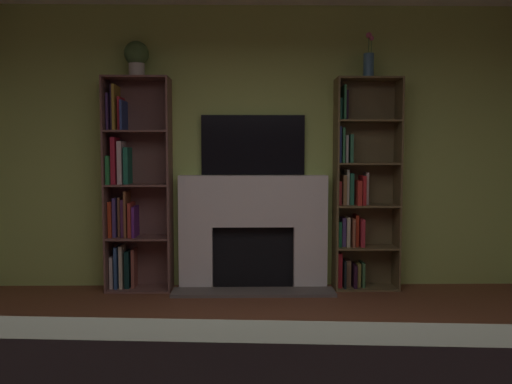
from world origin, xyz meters
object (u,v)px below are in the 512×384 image
(fireplace, at_px, (253,229))
(tv, at_px, (253,145))
(bookshelf_left, at_px, (131,190))
(potted_plant, at_px, (137,57))
(bookshelf_right, at_px, (359,194))
(vase_with_flowers, at_px, (369,62))

(fireplace, distance_m, tv, 0.86)
(fireplace, xyz_separation_m, bookshelf_left, (-1.22, -0.02, 0.41))
(tv, distance_m, bookshelf_left, 1.30)
(fireplace, distance_m, potted_plant, 2.06)
(bookshelf_right, height_order, vase_with_flowers, vase_with_flowers)
(fireplace, height_order, bookshelf_left, bookshelf_left)
(potted_plant, bearing_deg, bookshelf_left, 158.26)
(potted_plant, distance_m, vase_with_flowers, 2.28)
(bookshelf_left, bearing_deg, bookshelf_right, 0.29)
(bookshelf_right, bearing_deg, bookshelf_left, -179.71)
(bookshelf_right, bearing_deg, tv, 175.95)
(bookshelf_right, bearing_deg, vase_with_flowers, -33.46)
(bookshelf_left, xyz_separation_m, vase_with_flowers, (2.36, -0.03, 1.26))
(bookshelf_left, height_order, vase_with_flowers, vase_with_flowers)
(tv, relative_size, potted_plant, 2.98)
(fireplace, bearing_deg, bookshelf_left, -179.26)
(bookshelf_right, xyz_separation_m, vase_with_flowers, (0.07, -0.05, 1.30))
(vase_with_flowers, bearing_deg, fireplace, 177.47)
(tv, relative_size, bookshelf_left, 0.50)
(tv, xyz_separation_m, bookshelf_left, (-1.22, -0.09, -0.45))
(fireplace, height_order, bookshelf_right, bookshelf_right)
(potted_plant, bearing_deg, vase_with_flowers, -0.05)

